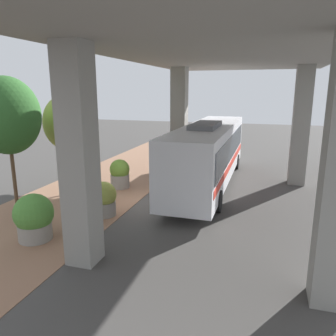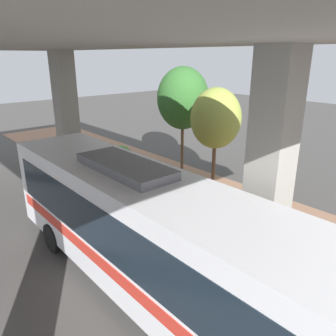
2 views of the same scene
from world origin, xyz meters
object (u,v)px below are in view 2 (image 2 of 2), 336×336
Objects in this scene: street_tree_far at (216,119)px; bus at (155,234)px; planter_front at (121,161)px; planter_middle at (132,183)px; planter_back at (212,202)px; fire_hydrant at (161,193)px; street_tree_near at (183,98)px.

bus is at bearing 29.37° from street_tree_far.
street_tree_far is (-1.82, 5.08, 2.83)m from planter_front.
planter_back is (-1.09, 3.93, 0.06)m from planter_middle.
fire_hydrant is at bearing -18.41° from street_tree_far.
planter_front is at bearing -38.68° from street_tree_near.
fire_hydrant is 0.21× the size of street_tree_far.
bus reaches higher than planter_back.
street_tree_far is (0.81, 2.98, -0.54)m from street_tree_near.
planter_middle is at bearing -36.16° from street_tree_far.
planter_front reaches higher than planter_middle.
planter_middle is 0.26× the size of street_tree_near.
street_tree_far is at bearing -139.88° from planter_back.
planter_back is (-0.54, 2.52, 0.27)m from fire_hydrant.
fire_hydrant is 4.13m from street_tree_far.
street_tree_near reaches higher than bus.
street_tree_near reaches higher than planter_front.
planter_front is 0.34× the size of street_tree_far.
fire_hydrant is 0.70× the size of planter_middle.
street_tree_far reaches higher than planter_back.
planter_middle is at bearing 10.49° from street_tree_near.
planter_back is at bearing 58.96° from street_tree_near.
bus is 5.10m from planter_back.
bus is at bearing 23.74° from planter_back.
bus is 8.39× the size of planter_middle.
bus reaches higher than fire_hydrant.
fire_hydrant is at bearing 111.55° from planter_middle.
street_tree_near is (-3.89, -0.72, 3.48)m from planter_middle.
bus is 6.97m from planter_middle.
bus is 7.33× the size of planter_front.
street_tree_far is at bearing -150.63° from bus.
planter_middle is at bearing 65.97° from planter_front.
street_tree_near is at bearing -147.39° from fire_hydrant.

